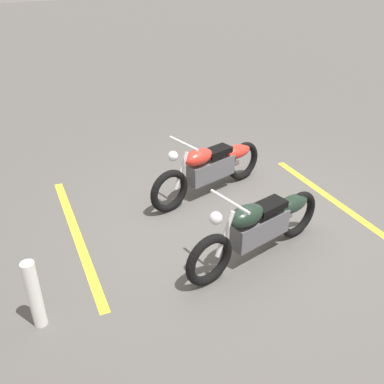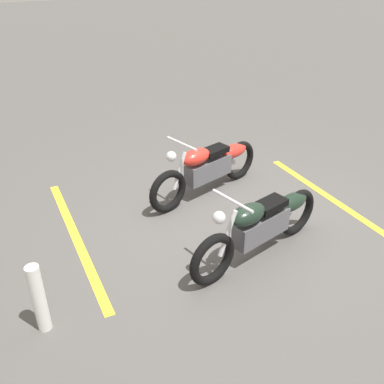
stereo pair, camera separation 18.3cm
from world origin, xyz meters
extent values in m
plane|color=#514F4C|center=(0.00, 0.00, 0.00)|extent=(60.00, 60.00, 0.00)
torus|color=black|center=(0.73, -0.66, 0.34)|extent=(0.68, 0.27, 0.67)
torus|color=black|center=(-0.78, -1.03, 0.34)|extent=(0.68, 0.27, 0.67)
cube|color=#59595E|center=(-0.07, -0.86, 0.42)|extent=(0.87, 0.41, 0.32)
ellipsoid|color=red|center=(0.19, -0.80, 0.72)|extent=(0.57, 0.40, 0.24)
ellipsoid|color=red|center=(-0.63, -1.00, 0.56)|extent=(0.60, 0.37, 0.22)
cube|color=black|center=(-0.20, -0.89, 0.70)|extent=(0.48, 0.34, 0.09)
cylinder|color=silver|center=(0.51, -0.72, 0.60)|extent=(0.27, 0.12, 0.56)
cylinder|color=silver|center=(0.46, -0.73, 1.02)|extent=(0.18, 0.61, 0.04)
sphere|color=silver|center=(0.65, -0.68, 0.88)|extent=(0.15, 0.15, 0.15)
cylinder|color=silver|center=(-0.43, -1.09, 0.26)|extent=(0.70, 0.25, 0.09)
torus|color=black|center=(0.97, 1.01, 0.34)|extent=(0.68, 0.24, 0.67)
torus|color=black|center=(-0.56, 0.69, 0.34)|extent=(0.68, 0.24, 0.67)
cube|color=#59595E|center=(0.16, 0.84, 0.42)|extent=(0.87, 0.39, 0.32)
ellipsoid|color=black|center=(0.42, 0.89, 0.72)|extent=(0.57, 0.38, 0.24)
ellipsoid|color=black|center=(-0.40, 0.72, 0.56)|extent=(0.60, 0.35, 0.22)
cube|color=black|center=(0.03, 0.81, 0.70)|extent=(0.48, 0.32, 0.09)
cylinder|color=silver|center=(0.74, 0.96, 0.60)|extent=(0.27, 0.11, 0.56)
cylinder|color=silver|center=(0.70, 0.95, 1.02)|extent=(0.16, 0.61, 0.04)
sphere|color=silver|center=(0.89, 0.99, 0.88)|extent=(0.15, 0.15, 0.15)
cylinder|color=silver|center=(-0.21, 0.62, 0.26)|extent=(0.70, 0.23, 0.09)
cylinder|color=white|center=(2.87, 0.78, 0.41)|extent=(0.14, 0.14, 0.82)
cube|color=yellow|center=(-1.68, 0.36, 0.00)|extent=(0.26, 3.20, 0.01)
cube|color=yellow|center=(2.15, -0.65, 0.00)|extent=(0.26, 3.20, 0.01)
camera|label=1|loc=(2.90, 4.43, 3.50)|focal=40.38mm
camera|label=2|loc=(3.06, 4.34, 3.50)|focal=40.38mm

